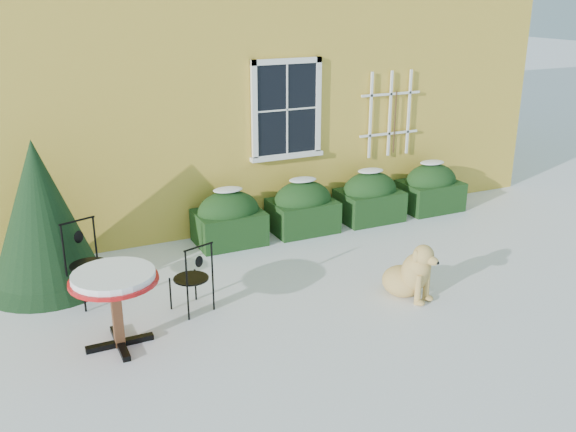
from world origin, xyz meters
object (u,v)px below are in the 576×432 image
patio_chair_far (88,262)px  evergreen_shrub (43,229)px  bistro_table (114,285)px  patio_chair_near (193,277)px  dog (411,274)px

patio_chair_far → evergreen_shrub: bearing=104.7°
bistro_table → patio_chair_near: (1.02, 0.45, -0.29)m
bistro_table → dog: 3.73m
patio_chair_near → evergreen_shrub: bearing=-63.0°
bistro_table → patio_chair_near: bearing=24.0°
evergreen_shrub → patio_chair_far: evergreen_shrub is taller
bistro_table → patio_chair_near: 1.15m
bistro_table → dog: bistro_table is taller
evergreen_shrub → patio_chair_near: 2.24m
evergreen_shrub → dog: size_ratio=2.27×
evergreen_shrub → bistro_table: size_ratio=2.08×
patio_chair_near → dog: patio_chair_near is taller
patio_chair_near → patio_chair_far: 1.42m
evergreen_shrub → patio_chair_far: size_ratio=1.92×
patio_chair_near → patio_chair_far: (-1.12, 0.88, 0.07)m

